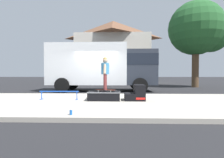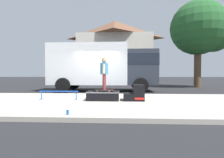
{
  "view_description": "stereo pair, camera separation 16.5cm",
  "coord_description": "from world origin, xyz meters",
  "px_view_note": "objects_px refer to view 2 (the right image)",
  "views": [
    {
      "loc": [
        1.29,
        -9.4,
        1.1
      ],
      "look_at": [
        1.0,
        -0.8,
        0.88
      ],
      "focal_mm": 28.0,
      "sensor_mm": 36.0,
      "label": 1
    },
    {
      "loc": [
        1.45,
        -9.4,
        1.1
      ],
      "look_at": [
        1.0,
        -0.8,
        0.88
      ],
      "focal_mm": 28.0,
      "sensor_mm": 36.0,
      "label": 2
    }
  ],
  "objects_px": {
    "soda_can": "(68,112)",
    "skate_box": "(103,95)",
    "box_truck": "(104,65)",
    "skateboard": "(104,90)",
    "skater_kid": "(104,71)",
    "grind_rail": "(59,93)",
    "street_tree_main": "(201,30)",
    "kicker_ramp": "(135,94)"
  },
  "relations": [
    {
      "from": "skate_box",
      "to": "kicker_ramp",
      "type": "bearing_deg",
      "value": -0.02
    },
    {
      "from": "grind_rail",
      "to": "skateboard",
      "type": "height_order",
      "value": "skateboard"
    },
    {
      "from": "street_tree_main",
      "to": "grind_rail",
      "type": "bearing_deg",
      "value": -137.25
    },
    {
      "from": "soda_can",
      "to": "street_tree_main",
      "type": "xyz_separation_m",
      "value": [
        8.08,
        11.1,
        4.73
      ]
    },
    {
      "from": "kicker_ramp",
      "to": "street_tree_main",
      "type": "relative_size",
      "value": 0.1
    },
    {
      "from": "box_truck",
      "to": "street_tree_main",
      "type": "xyz_separation_m",
      "value": [
        7.94,
        3.68,
        3.21
      ]
    },
    {
      "from": "kicker_ramp",
      "to": "skateboard",
      "type": "bearing_deg",
      "value": 179.79
    },
    {
      "from": "street_tree_main",
      "to": "skateboard",
      "type": "bearing_deg",
      "value": -130.85
    },
    {
      "from": "skate_box",
      "to": "kicker_ramp",
      "type": "height_order",
      "value": "kicker_ramp"
    },
    {
      "from": "skater_kid",
      "to": "soda_can",
      "type": "distance_m",
      "value": 2.8
    },
    {
      "from": "skateboard",
      "to": "box_truck",
      "type": "height_order",
      "value": "box_truck"
    },
    {
      "from": "street_tree_main",
      "to": "box_truck",
      "type": "bearing_deg",
      "value": -155.15
    },
    {
      "from": "kicker_ramp",
      "to": "grind_rail",
      "type": "bearing_deg",
      "value": 178.92
    },
    {
      "from": "skate_box",
      "to": "soda_can",
      "type": "xyz_separation_m",
      "value": [
        -0.62,
        -2.51,
        -0.11
      ]
    },
    {
      "from": "skate_box",
      "to": "skateboard",
      "type": "bearing_deg",
      "value": 6.36
    },
    {
      "from": "grind_rail",
      "to": "skateboard",
      "type": "bearing_deg",
      "value": -1.66
    },
    {
      "from": "grind_rail",
      "to": "box_truck",
      "type": "bearing_deg",
      "value": 75.04
    },
    {
      "from": "skateboard",
      "to": "skater_kid",
      "type": "distance_m",
      "value": 0.75
    },
    {
      "from": "box_truck",
      "to": "skateboard",
      "type": "bearing_deg",
      "value": -84.05
    },
    {
      "from": "soda_can",
      "to": "box_truck",
      "type": "height_order",
      "value": "box_truck"
    },
    {
      "from": "kicker_ramp",
      "to": "skater_kid",
      "type": "height_order",
      "value": "skater_kid"
    },
    {
      "from": "kicker_ramp",
      "to": "street_tree_main",
      "type": "bearing_deg",
      "value": 54.05
    },
    {
      "from": "skate_box",
      "to": "soda_can",
      "type": "bearing_deg",
      "value": -103.8
    },
    {
      "from": "skate_box",
      "to": "skater_kid",
      "type": "bearing_deg",
      "value": 6.36
    },
    {
      "from": "kicker_ramp",
      "to": "soda_can",
      "type": "relative_size",
      "value": 6.03
    },
    {
      "from": "grind_rail",
      "to": "skater_kid",
      "type": "relative_size",
      "value": 1.24
    },
    {
      "from": "skate_box",
      "to": "box_truck",
      "type": "bearing_deg",
      "value": 95.52
    },
    {
      "from": "skater_kid",
      "to": "soda_can",
      "type": "height_order",
      "value": "skater_kid"
    },
    {
      "from": "skateboard",
      "to": "street_tree_main",
      "type": "relative_size",
      "value": 0.11
    },
    {
      "from": "skateboard",
      "to": "skater_kid",
      "type": "height_order",
      "value": "skater_kid"
    },
    {
      "from": "soda_can",
      "to": "skate_box",
      "type": "bearing_deg",
      "value": 76.2
    },
    {
      "from": "grind_rail",
      "to": "skater_kid",
      "type": "height_order",
      "value": "skater_kid"
    },
    {
      "from": "skater_kid",
      "to": "soda_can",
      "type": "relative_size",
      "value": 9.92
    },
    {
      "from": "street_tree_main",
      "to": "skater_kid",
      "type": "bearing_deg",
      "value": -130.85
    },
    {
      "from": "skate_box",
      "to": "soda_can",
      "type": "distance_m",
      "value": 2.58
    },
    {
      "from": "kicker_ramp",
      "to": "soda_can",
      "type": "bearing_deg",
      "value": -126.37
    },
    {
      "from": "grind_rail",
      "to": "skateboard",
      "type": "relative_size",
      "value": 1.93
    },
    {
      "from": "skate_box",
      "to": "grind_rail",
      "type": "relative_size",
      "value": 0.78
    },
    {
      "from": "grind_rail",
      "to": "street_tree_main",
      "type": "xyz_separation_m",
      "value": [
        9.24,
        8.54,
        4.54
      ]
    },
    {
      "from": "grind_rail",
      "to": "street_tree_main",
      "type": "height_order",
      "value": "street_tree_main"
    },
    {
      "from": "skateboard",
      "to": "street_tree_main",
      "type": "xyz_separation_m",
      "value": [
        7.43,
        8.59,
        4.41
      ]
    },
    {
      "from": "grind_rail",
      "to": "box_truck",
      "type": "height_order",
      "value": "box_truck"
    }
  ]
}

